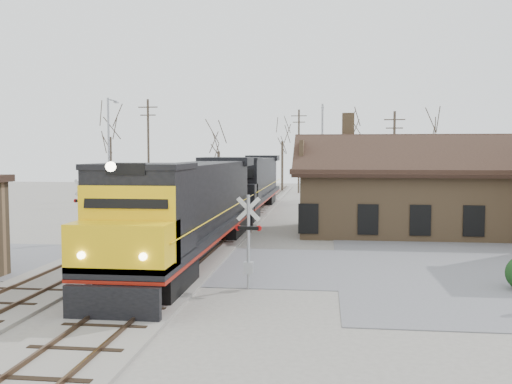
% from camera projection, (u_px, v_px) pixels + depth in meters
% --- Properties ---
extents(ground, '(140.00, 140.00, 0.00)m').
position_uv_depth(ground, '(186.00, 264.00, 26.78)').
color(ground, '#9A958B').
rests_on(ground, ground).
extents(road, '(60.00, 9.00, 0.03)m').
position_uv_depth(road, '(186.00, 264.00, 26.77)').
color(road, slate).
rests_on(road, ground).
extents(track_main, '(3.40, 90.00, 0.24)m').
position_uv_depth(track_main, '(236.00, 223.00, 41.63)').
color(track_main, '#9A958B').
rests_on(track_main, ground).
extents(track_siding, '(3.40, 90.00, 0.24)m').
position_uv_depth(track_siding, '(175.00, 222.00, 42.16)').
color(track_siding, '#9A958B').
rests_on(track_siding, ground).
extents(depot, '(15.20, 9.31, 7.90)m').
position_uv_depth(depot, '(410.00, 196.00, 37.06)').
color(depot, olive).
rests_on(depot, ground).
extents(locomotive_lead, '(3.30, 22.10, 4.91)m').
position_uv_depth(locomotive_lead, '(190.00, 207.00, 27.59)').
color(locomotive_lead, black).
rests_on(locomotive_lead, ground).
extents(locomotive_trailing, '(3.30, 22.10, 4.65)m').
position_uv_depth(locomotive_trailing, '(250.00, 183.00, 49.75)').
color(locomotive_trailing, black).
rests_on(locomotive_trailing, ground).
extents(crossbuck_near, '(1.04, 0.27, 3.62)m').
position_uv_depth(crossbuck_near, '(248.00, 244.00, 21.83)').
color(crossbuck_near, '#A5A8AD').
rests_on(crossbuck_near, ground).
extents(crossbuck_far, '(1.07, 0.31, 3.78)m').
position_uv_depth(crossbuck_far, '(83.00, 212.00, 32.89)').
color(crossbuck_far, '#A5A8AD').
rests_on(crossbuck_far, ground).
extents(streetlight_a, '(0.25, 2.04, 9.34)m').
position_uv_depth(streetlight_a, '(110.00, 153.00, 43.23)').
color(streetlight_a, '#A5A8AD').
rests_on(streetlight_a, ground).
extents(streetlight_b, '(0.25, 2.04, 9.46)m').
position_uv_depth(streetlight_b, '(322.00, 152.00, 50.13)').
color(streetlight_b, '#A5A8AD').
rests_on(streetlight_b, ground).
extents(streetlight_c, '(0.25, 2.04, 9.40)m').
position_uv_depth(streetlight_c, '(345.00, 152.00, 60.13)').
color(streetlight_c, '#A5A8AD').
rests_on(streetlight_c, ground).
extents(utility_pole_a, '(2.00, 0.24, 10.60)m').
position_uv_depth(utility_pole_a, '(148.00, 149.00, 57.94)').
color(utility_pole_a, '#382D23').
rests_on(utility_pole_a, ground).
extents(utility_pole_b, '(2.00, 0.24, 10.68)m').
position_uv_depth(utility_pole_b, '(299.00, 150.00, 72.90)').
color(utility_pole_b, '#382D23').
rests_on(utility_pole_b, ground).
extents(utility_pole_c, '(2.00, 0.24, 9.14)m').
position_uv_depth(utility_pole_c, '(394.00, 157.00, 54.32)').
color(utility_pole_c, '#382D23').
rests_on(utility_pole_c, ground).
extents(tree_a, '(4.60, 4.60, 11.28)m').
position_uv_depth(tree_a, '(110.00, 126.00, 61.60)').
color(tree_a, '#382D23').
rests_on(tree_a, ground).
extents(tree_b, '(3.57, 3.57, 8.74)m').
position_uv_depth(tree_b, '(219.00, 143.00, 62.69)').
color(tree_b, '#382D23').
rests_on(tree_b, ground).
extents(tree_c, '(4.49, 4.49, 11.01)m').
position_uv_depth(tree_c, '(282.00, 133.00, 75.92)').
color(tree_c, '#382D23').
rests_on(tree_c, ground).
extents(tree_d, '(4.73, 4.73, 11.58)m').
position_uv_depth(tree_d, '(354.00, 126.00, 65.61)').
color(tree_d, '#382D23').
rests_on(tree_d, ground).
extents(tree_e, '(4.20, 4.20, 10.28)m').
position_uv_depth(tree_e, '(427.00, 133.00, 59.87)').
color(tree_e, '#382D23').
rests_on(tree_e, ground).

